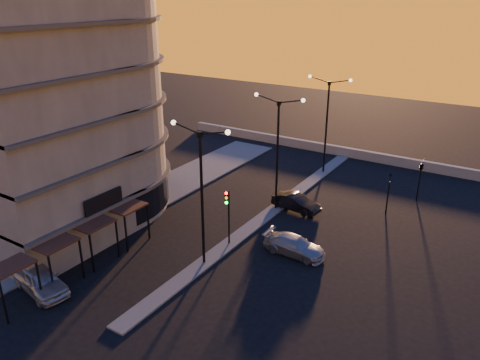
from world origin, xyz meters
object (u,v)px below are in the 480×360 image
at_px(traffic_light_main, 228,209).
at_px(car_sedan, 296,202).
at_px(car_hatchback, 40,280).
at_px(streetlamp_mid, 278,145).
at_px(car_wagon, 295,246).

distance_m(traffic_light_main, car_sedan, 8.30).
bearing_deg(car_hatchback, traffic_light_main, -21.09).
height_order(streetlamp_mid, traffic_light_main, streetlamp_mid).
bearing_deg(car_sedan, traffic_light_main, 176.01).
distance_m(streetlamp_mid, car_hatchback, 19.45).
relative_size(streetlamp_mid, traffic_light_main, 2.24).
distance_m(car_hatchback, car_sedan, 20.08).
distance_m(traffic_light_main, car_wagon, 5.24).
bearing_deg(streetlamp_mid, car_hatchback, -110.17).
bearing_deg(car_wagon, car_hatchback, 139.19).
relative_size(streetlamp_mid, car_hatchback, 2.08).
bearing_deg(streetlamp_mid, car_wagon, -51.55).
height_order(car_sedan, car_wagon, car_sedan).
xyz_separation_m(traffic_light_main, car_sedan, (1.50, 7.85, -2.21)).
xyz_separation_m(traffic_light_main, car_wagon, (4.50, 1.46, -2.25)).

